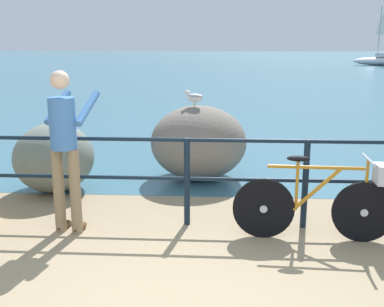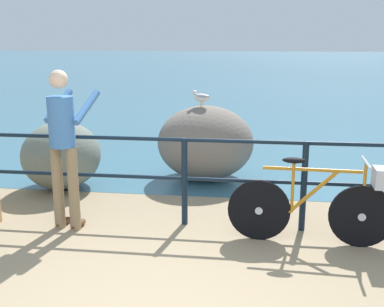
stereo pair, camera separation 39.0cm
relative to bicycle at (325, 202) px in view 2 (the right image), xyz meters
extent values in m
cube|color=#937F60|center=(-1.51, 18.27, -0.51)|extent=(120.00, 120.00, 0.10)
cube|color=#38667A|center=(-1.51, 46.35, -0.46)|extent=(120.00, 90.00, 0.01)
cylinder|color=black|center=(-2.84, 0.36, 0.05)|extent=(0.07, 0.07, 1.02)
cylinder|color=black|center=(-1.51, 0.36, 0.05)|extent=(0.07, 0.07, 1.02)
cylinder|color=black|center=(-0.18, 0.36, 0.05)|extent=(0.07, 0.07, 1.02)
cylinder|color=black|center=(-1.51, 0.36, 0.54)|extent=(7.99, 0.04, 0.04)
cylinder|color=black|center=(-1.51, 0.36, 0.09)|extent=(7.99, 0.04, 0.04)
cylinder|color=black|center=(-0.67, 0.03, -0.13)|extent=(0.66, 0.07, 0.66)
cylinder|color=#B7BCC6|center=(-0.67, 0.03, -0.13)|extent=(0.08, 0.06, 0.08)
cylinder|color=black|center=(0.37, -0.02, -0.13)|extent=(0.66, 0.07, 0.66)
cylinder|color=#B7BCC6|center=(0.37, -0.02, -0.13)|extent=(0.08, 0.06, 0.08)
cylinder|color=#B27219|center=(-0.15, 0.01, 0.34)|extent=(0.99, 0.08, 0.04)
cylinder|color=#B27219|center=(-0.12, 0.01, 0.10)|extent=(0.50, 0.06, 0.50)
cylinder|color=#B27219|center=(-0.33, 0.02, 0.13)|extent=(0.03, 0.03, 0.53)
ellipsoid|color=black|center=(-0.33, 0.02, 0.43)|extent=(0.24, 0.11, 0.06)
cylinder|color=#B27219|center=(0.37, -0.02, 0.15)|extent=(0.03, 0.03, 0.57)
cylinder|color=#B7BCC6|center=(0.37, -0.02, 0.44)|extent=(0.05, 0.48, 0.03)
cube|color=#B7BCC6|center=(0.55, -0.03, 0.29)|extent=(0.21, 0.25, 0.20)
cylinder|color=#8C7251|center=(-2.91, 0.08, 0.01)|extent=(0.12, 0.12, 0.95)
ellipsoid|color=#513319|center=(-2.90, 0.13, -0.42)|extent=(0.15, 0.27, 0.08)
cylinder|color=#8C7251|center=(-2.71, 0.04, 0.01)|extent=(0.12, 0.12, 0.95)
ellipsoid|color=#513319|center=(-2.70, 0.10, -0.42)|extent=(0.15, 0.27, 0.08)
cylinder|color=#3F72B2|center=(-2.81, 0.06, 0.76)|extent=(0.28, 0.28, 0.55)
sphere|color=beige|center=(-2.81, 0.06, 1.22)|extent=(0.20, 0.20, 0.20)
cylinder|color=#3F72B2|center=(-2.94, 0.32, 0.90)|extent=(0.17, 0.52, 0.34)
cylinder|color=#3F72B2|center=(-2.59, 0.26, 0.90)|extent=(0.17, 0.52, 0.34)
ellipsoid|color=slate|center=(-1.47, 2.25, 0.10)|extent=(1.46, 1.36, 1.13)
ellipsoid|color=slate|center=(-3.47, 1.51, 0.02)|extent=(1.10, 1.20, 0.96)
cylinder|color=gold|center=(-1.54, 2.17, 0.69)|extent=(0.01, 0.01, 0.06)
cylinder|color=gold|center=(-1.52, 2.21, 0.69)|extent=(0.01, 0.01, 0.06)
ellipsoid|color=white|center=(-1.53, 2.19, 0.79)|extent=(0.28, 0.21, 0.13)
ellipsoid|color=#9E9EA3|center=(-1.51, 2.19, 0.82)|extent=(0.27, 0.21, 0.06)
sphere|color=white|center=(-1.64, 2.25, 0.86)|extent=(0.08, 0.08, 0.08)
cone|color=gold|center=(-1.68, 2.27, 0.85)|extent=(0.06, 0.04, 0.02)
camera|label=1|loc=(-1.15, -4.74, 1.61)|focal=43.85mm
camera|label=2|loc=(-0.76, -4.70, 1.61)|focal=43.85mm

